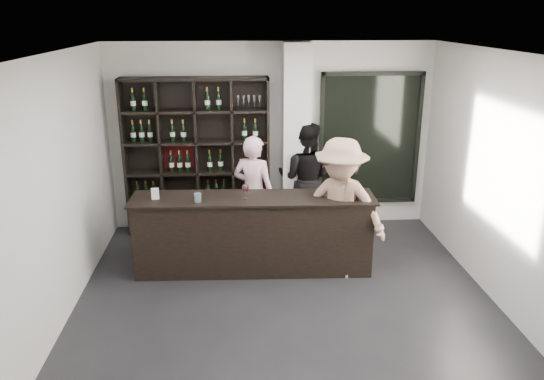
{
  "coord_description": "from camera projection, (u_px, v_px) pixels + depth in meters",
  "views": [
    {
      "loc": [
        -0.55,
        -5.35,
        3.3
      ],
      "look_at": [
        -0.1,
        1.1,
        1.13
      ],
      "focal_mm": 35.0,
      "sensor_mm": 36.0,
      "label": 1
    }
  ],
  "objects": [
    {
      "name": "wine_shelf",
      "position": [
        197.0,
        157.0,
        8.11
      ],
      "size": [
        2.2,
        0.35,
        2.4
      ],
      "primitive_type": null,
      "color": "black",
      "rests_on": "floor"
    },
    {
      "name": "glass_panel",
      "position": [
        370.0,
        139.0,
        8.34
      ],
      "size": [
        1.6,
        0.08,
        2.1
      ],
      "color": "black",
      "rests_on": "floor"
    },
    {
      "name": "napkin_stack",
      "position": [
        326.0,
        194.0,
        6.92
      ],
      "size": [
        0.14,
        0.14,
        0.02
      ],
      "primitive_type": "cube",
      "rotation": [
        0.0,
        0.0,
        0.38
      ],
      "color": "white",
      "rests_on": "tasting_counter"
    },
    {
      "name": "customer",
      "position": [
        340.0,
        209.0,
        6.76
      ],
      "size": [
        1.36,
        1.1,
        1.84
      ],
      "primitive_type": "imported",
      "rotation": [
        0.0,
        0.0,
        -0.41
      ],
      "color": "tan",
      "rests_on": "floor"
    },
    {
      "name": "structural_column",
      "position": [
        296.0,
        141.0,
        8.04
      ],
      "size": [
        0.4,
        0.4,
        2.9
      ],
      "primitive_type": "cube",
      "color": "silver",
      "rests_on": "floor"
    },
    {
      "name": "taster_black",
      "position": [
        305.0,
        178.0,
        8.16
      ],
      "size": [
        1.0,
        0.87,
        1.75
      ],
      "primitive_type": "imported",
      "rotation": [
        0.0,
        0.0,
        2.86
      ],
      "color": "black",
      "rests_on": "floor"
    },
    {
      "name": "taster_pink",
      "position": [
        254.0,
        193.0,
        7.6
      ],
      "size": [
        0.72,
        0.62,
        1.68
      ],
      "primitive_type": "imported",
      "rotation": [
        0.0,
        0.0,
        2.71
      ],
      "color": "#FFC4CE",
      "rests_on": "floor"
    },
    {
      "name": "tasting_counter",
      "position": [
        253.0,
        234.0,
        6.99
      ],
      "size": [
        3.15,
        0.66,
        1.04
      ],
      "rotation": [
        0.0,
        0.0,
        -0.04
      ],
      "color": "black",
      "rests_on": "floor"
    },
    {
      "name": "wine_glass",
      "position": [
        245.0,
        190.0,
        6.75
      ],
      "size": [
        0.09,
        0.09,
        0.22
      ],
      "primitive_type": null,
      "rotation": [
        0.0,
        0.0,
        -0.0
      ],
      "color": "white",
      "rests_on": "tasting_counter"
    },
    {
      "name": "card_stand",
      "position": [
        155.0,
        194.0,
        6.74
      ],
      "size": [
        0.1,
        0.06,
        0.14
      ],
      "primitive_type": "cube",
      "rotation": [
        0.0,
        0.0,
        0.09
      ],
      "color": "white",
      "rests_on": "tasting_counter"
    },
    {
      "name": "floor",
      "position": [
        288.0,
        312.0,
        6.14
      ],
      "size": [
        5.0,
        5.5,
        0.01
      ],
      "primitive_type": "cube",
      "color": "black",
      "rests_on": "ground"
    },
    {
      "name": "spit_cup",
      "position": [
        198.0,
        197.0,
        6.64
      ],
      "size": [
        0.1,
        0.1,
        0.12
      ],
      "primitive_type": "cylinder",
      "rotation": [
        0.0,
        0.0,
        0.14
      ],
      "color": "#98B2BE",
      "rests_on": "tasting_counter"
    }
  ]
}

